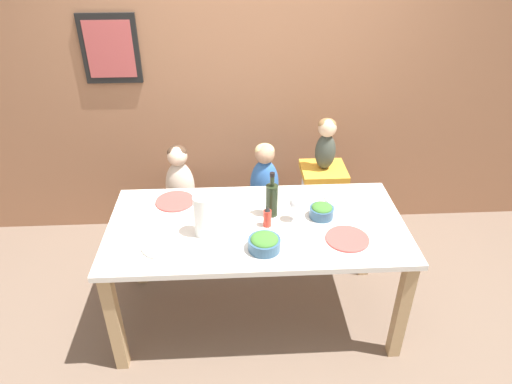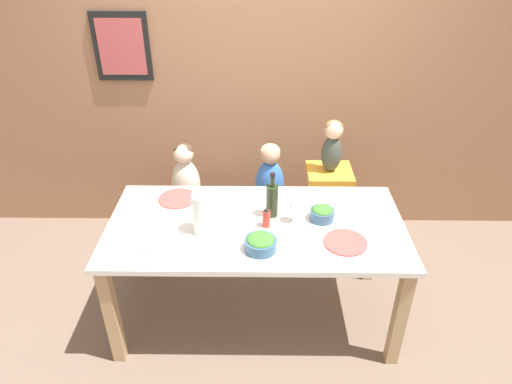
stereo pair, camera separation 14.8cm
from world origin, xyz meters
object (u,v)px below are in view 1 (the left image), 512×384
(chair_far_center, at_px, (264,214))
(person_child_left, at_px, (180,178))
(salad_bowl_small, at_px, (322,211))
(chair_right_highchair, at_px, (322,190))
(dinner_plate_back_right, at_px, (344,199))
(dinner_plate_front_right, at_px, (347,239))
(salad_bowl_large, at_px, (264,243))
(dinner_plate_back_left, at_px, (175,201))
(chair_far_left, at_px, (183,216))
(wine_bottle, at_px, (272,199))
(dinner_plate_front_left, at_px, (164,245))
(paper_towel_roll, at_px, (204,215))
(person_child_center, at_px, (264,176))
(wine_glass_near, at_px, (296,203))
(person_baby_right, at_px, (326,141))

(chair_far_center, distance_m, person_child_left, 0.70)
(salad_bowl_small, bearing_deg, chair_right_highchair, 78.18)
(dinner_plate_back_right, relative_size, dinner_plate_front_right, 1.00)
(salad_bowl_large, relative_size, dinner_plate_back_left, 0.73)
(chair_far_left, bearing_deg, wine_bottle, -42.71)
(person_child_left, distance_m, dinner_plate_front_right, 1.33)
(dinner_plate_front_right, bearing_deg, chair_far_left, 140.55)
(salad_bowl_large, height_order, dinner_plate_front_right, salad_bowl_large)
(wine_bottle, relative_size, dinner_plate_front_left, 1.19)
(paper_towel_roll, relative_size, salad_bowl_large, 1.38)
(person_child_left, xyz_separation_m, paper_towel_roll, (0.22, -0.74, 0.17))
(wine_bottle, bearing_deg, dinner_plate_back_right, 17.11)
(chair_far_center, height_order, salad_bowl_large, salad_bowl_large)
(person_child_left, relative_size, person_child_center, 1.00)
(wine_glass_near, distance_m, dinner_plate_back_right, 0.42)
(paper_towel_roll, bearing_deg, dinner_plate_back_right, 19.79)
(paper_towel_roll, xyz_separation_m, salad_bowl_small, (0.70, 0.13, -0.08))
(person_child_left, bearing_deg, chair_far_center, -0.08)
(dinner_plate_back_left, bearing_deg, paper_towel_roll, -59.04)
(chair_far_left, bearing_deg, person_baby_right, 0.07)
(chair_far_center, xyz_separation_m, paper_towel_roll, (-0.40, -0.74, 0.50))
(chair_far_center, relative_size, dinner_plate_back_right, 1.80)
(person_child_center, relative_size, dinner_plate_front_left, 2.06)
(chair_right_highchair, distance_m, dinner_plate_back_left, 1.12)
(wine_glass_near, xyz_separation_m, dinner_plate_back_right, (0.34, 0.21, -0.11))
(chair_far_left, distance_m, wine_bottle, 0.97)
(paper_towel_roll, xyz_separation_m, wine_glass_near, (0.54, 0.10, -0.00))
(person_child_center, relative_size, paper_towel_roll, 2.05)
(wine_bottle, bearing_deg, paper_towel_roll, -157.11)
(person_child_center, bearing_deg, chair_far_left, -179.92)
(chair_far_left, height_order, paper_towel_roll, paper_towel_roll)
(salad_bowl_large, bearing_deg, person_child_center, 85.90)
(wine_bottle, relative_size, salad_bowl_large, 1.63)
(chair_far_left, bearing_deg, dinner_plate_back_right, -20.97)
(dinner_plate_front_left, height_order, dinner_plate_front_right, same)
(person_child_center, distance_m, salad_bowl_large, 0.91)
(chair_far_left, distance_m, dinner_plate_back_right, 1.24)
(person_child_center, distance_m, dinner_plate_front_left, 1.05)
(dinner_plate_front_left, height_order, dinner_plate_back_left, same)
(dinner_plate_back_left, bearing_deg, salad_bowl_small, -13.30)
(person_child_center, height_order, salad_bowl_large, person_child_center)
(dinner_plate_front_left, relative_size, dinner_plate_front_right, 1.00)
(salad_bowl_small, distance_m, dinner_plate_front_left, 0.95)
(person_child_left, bearing_deg, wine_glass_near, -40.19)
(chair_right_highchair, xyz_separation_m, person_child_left, (-1.04, 0.00, 0.13))
(person_baby_right, height_order, dinner_plate_back_right, person_baby_right)
(person_child_left, xyz_separation_m, salad_bowl_small, (0.92, -0.61, 0.10))
(chair_far_left, relative_size, chair_right_highchair, 0.59)
(chair_far_center, height_order, dinner_plate_back_right, dinner_plate_back_right)
(person_child_center, relative_size, dinner_plate_back_right, 2.06)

